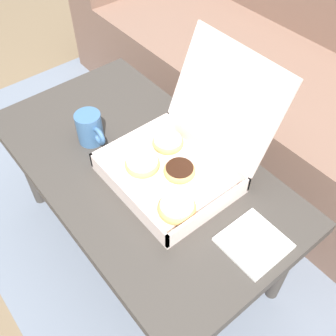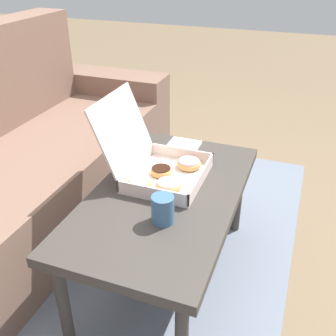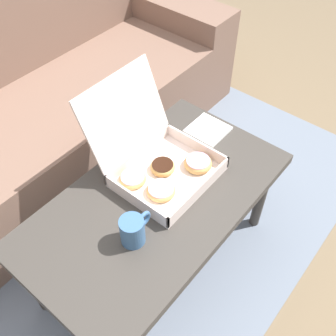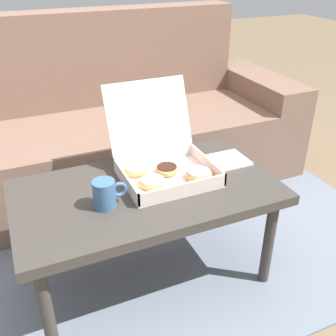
{
  "view_description": "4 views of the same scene",
  "coord_description": "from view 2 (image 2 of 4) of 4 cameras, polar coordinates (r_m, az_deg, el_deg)",
  "views": [
    {
      "loc": [
        0.67,
        -0.5,
        1.33
      ],
      "look_at": [
        0.1,
        -0.05,
        0.51
      ],
      "focal_mm": 42.0,
      "sensor_mm": 36.0,
      "label": 1
    },
    {
      "loc": [
        -1.21,
        -0.53,
        1.31
      ],
      "look_at": [
        0.1,
        -0.05,
        0.51
      ],
      "focal_mm": 42.0,
      "sensor_mm": 36.0,
      "label": 2
    },
    {
      "loc": [
        -0.63,
        -0.65,
        1.56
      ],
      "look_at": [
        0.1,
        -0.05,
        0.51
      ],
      "focal_mm": 42.0,
      "sensor_mm": 36.0,
      "label": 3
    },
    {
      "loc": [
        -0.43,
        -1.27,
        1.25
      ],
      "look_at": [
        0.1,
        -0.05,
        0.51
      ],
      "focal_mm": 42.0,
      "sensor_mm": 36.0,
      "label": 4
    }
  ],
  "objects": [
    {
      "name": "coffee_mug",
      "position": [
        1.37,
        -0.71,
        -5.9
      ],
      "size": [
        0.12,
        0.08,
        0.1
      ],
      "color": "#3D6693",
      "rests_on": "coffee_table"
    },
    {
      "name": "ground_plane",
      "position": [
        1.86,
        -2.48,
        -14.96
      ],
      "size": [
        12.0,
        12.0,
        0.0
      ],
      "primitive_type": "plane",
      "color": "#756047"
    },
    {
      "name": "area_rug",
      "position": [
        1.96,
        -10.79,
        -12.47
      ],
      "size": [
        2.53,
        1.79,
        0.01
      ],
      "primitive_type": "cube",
      "color": "slate",
      "rests_on": "ground_plane"
    },
    {
      "name": "napkin_stack",
      "position": [
        1.89,
        2.21,
        3.24
      ],
      "size": [
        0.15,
        0.15,
        0.01
      ],
      "color": "white",
      "rests_on": "coffee_table"
    },
    {
      "name": "pastry_box",
      "position": [
        1.62,
        -1.5,
        0.51
      ],
      "size": [
        0.35,
        0.41,
        0.33
      ],
      "color": "silver",
      "rests_on": "coffee_table"
    },
    {
      "name": "coffee_table",
      "position": [
        1.58,
        -0.31,
        -5.03
      ],
      "size": [
        1.0,
        0.56,
        0.46
      ],
      "color": "#3D3833",
      "rests_on": "ground_plane"
    }
  ]
}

